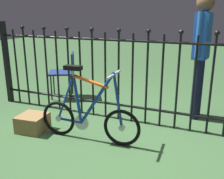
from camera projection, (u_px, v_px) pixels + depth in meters
ground_plane at (118, 139)px, 3.11m from camera, size 20.00×20.00×0.00m
iron_fence at (130, 74)px, 3.44m from camera, size 4.43×0.07×1.32m
bicycle at (88, 115)px, 3.00m from camera, size 1.23×0.40×0.88m
chair_navy at (66, 70)px, 4.53m from camera, size 0.57×0.57×0.79m
person_visitor at (201, 46)px, 3.49m from camera, size 0.23×0.47×1.68m
display_crate at (33, 123)px, 3.30m from camera, size 0.36×0.36×0.21m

